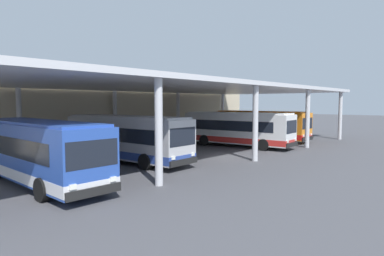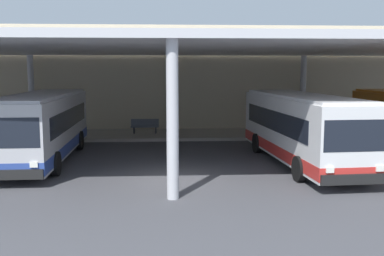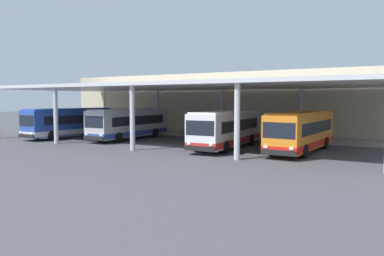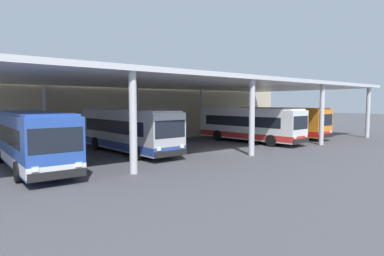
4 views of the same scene
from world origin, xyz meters
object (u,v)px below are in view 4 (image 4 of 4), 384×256
Objects in this scene: bus_second_bay at (128,130)px; bus_far_bay at (280,122)px; bus_middle_bay at (249,124)px; bench_waiting at (131,133)px; bus_nearest_bay at (31,139)px.

bus_second_bay is 1.00× the size of bus_far_bay.
bus_second_bay is at bearing 178.59° from bus_far_bay.
bench_waiting is at bearing 129.83° from bus_middle_bay.
bus_far_bay reaches higher than bench_waiting.
bus_nearest_bay reaches higher than bench_waiting.
bus_middle_bay is 11.76m from bench_waiting.
bus_nearest_bay is 5.89× the size of bench_waiting.
bus_nearest_bay and bus_far_bay have the same top height.
bus_second_bay is at bearing 14.62° from bus_nearest_bay.
bus_nearest_bay is 1.00× the size of bus_far_bay.
bus_middle_bay is (18.86, 0.46, 0.00)m from bus_nearest_bay.
bus_nearest_bay is at bearing -140.22° from bench_waiting.
bench_waiting is (4.40, 7.64, -0.99)m from bus_second_bay.
bus_middle_bay is (11.91, -1.35, 0.00)m from bus_second_bay.
bus_middle_bay is 5.93× the size of bench_waiting.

